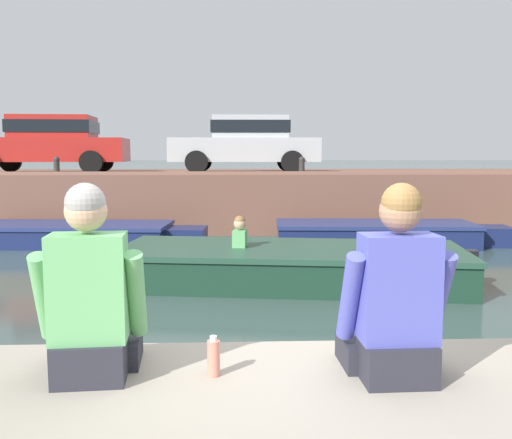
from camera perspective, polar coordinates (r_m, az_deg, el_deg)
name	(u,v)px	position (r m, az deg, el deg)	size (l,w,h in m)	color
ground_plane	(260,284)	(8.81, 0.43, -6.51)	(400.00, 400.00, 0.00)	#384C47
far_quay_wall	(247,197)	(16.95, -0.93, 2.31)	(60.00, 6.00, 1.49)	brown
far_wall_coping	(250,173)	(14.03, -0.64, 4.66)	(60.00, 0.24, 0.08)	#925F4C
boat_moored_west_navy	(80,234)	(13.16, -17.16, -1.42)	(5.22, 1.95, 0.47)	navy
boat_moored_central_navy	(384,234)	(12.86, 12.67, -1.41)	(5.18, 1.85, 0.50)	navy
motorboat_passing	(273,265)	(8.87, 1.73, -4.56)	(6.48, 2.81, 1.05)	#193828
car_leftmost_red	(50,142)	(16.70, -19.87, 7.34)	(4.29, 2.08, 1.54)	#B2231E
car_left_inner_silver	(247,142)	(15.94, -0.94, 7.78)	(4.10, 2.03, 1.54)	#B7BABC
mooring_bollard_west	(57,165)	(14.79, -19.32, 5.16)	(0.15, 0.15, 0.44)	#2D2B28
mooring_bollard_mid	(302,165)	(14.25, 4.60, 5.47)	(0.15, 0.15, 0.44)	#2D2B28
person_seated_left	(91,303)	(2.93, -16.21, -8.06)	(0.55, 0.55, 0.96)	#282833
person_seated_right	(395,304)	(2.89, 13.70, -8.20)	(0.54, 0.53, 0.96)	#282833
bottle_drink	(214,357)	(2.92, -4.27, -13.59)	(0.06, 0.06, 0.20)	#E07F6B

